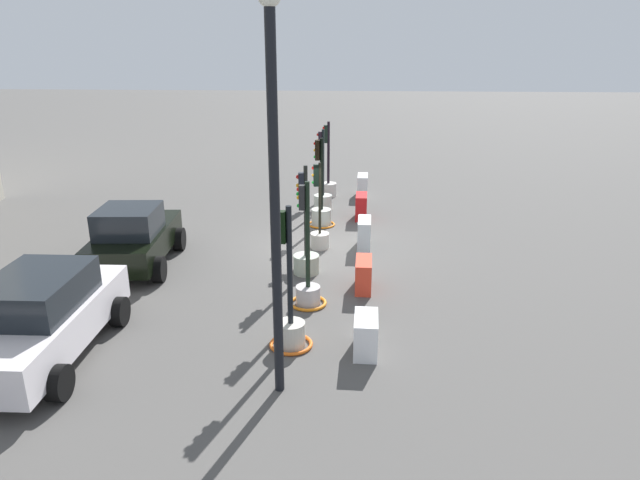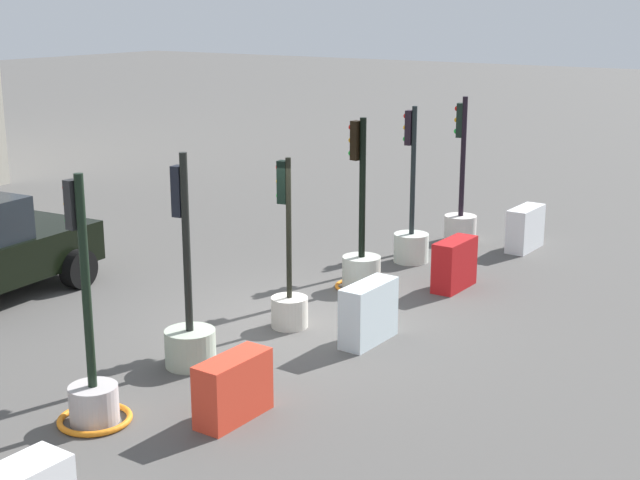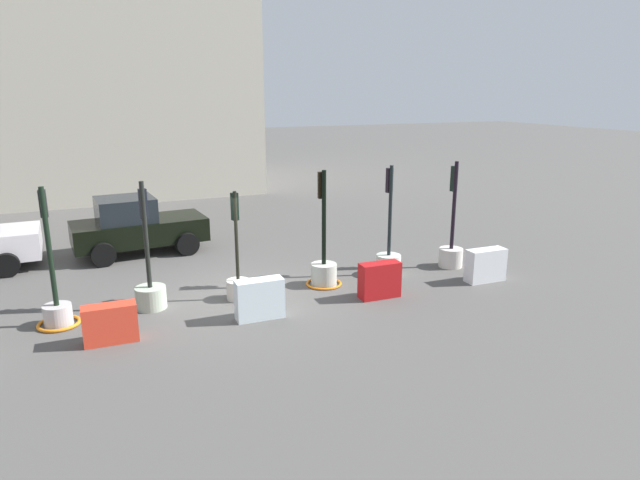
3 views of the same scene
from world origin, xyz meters
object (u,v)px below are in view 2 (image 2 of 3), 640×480
(traffic_light_3, at_px, (289,294))
(construction_barrier_2, at_px, (369,313))
(construction_barrier_4, at_px, (525,228))
(traffic_light_6, at_px, (460,214))
(traffic_light_4, at_px, (361,261))
(traffic_light_2, at_px, (189,329))
(construction_barrier_1, at_px, (233,388))
(traffic_light_1, at_px, (92,385))
(construction_barrier_3, at_px, (454,264))
(traffic_light_5, at_px, (411,235))

(traffic_light_3, bearing_deg, construction_barrier_2, -85.27)
(traffic_light_3, bearing_deg, construction_barrier_4, -12.05)
(traffic_light_6, distance_m, construction_barrier_4, 1.42)
(traffic_light_4, relative_size, construction_barrier_2, 2.80)
(construction_barrier_2, bearing_deg, traffic_light_2, 143.17)
(traffic_light_2, relative_size, construction_barrier_1, 2.83)
(construction_barrier_1, bearing_deg, construction_barrier_2, -0.85)
(traffic_light_1, bearing_deg, construction_barrier_4, -7.62)
(traffic_light_1, bearing_deg, construction_barrier_2, -18.70)
(traffic_light_1, relative_size, traffic_light_3, 1.14)
(traffic_light_2, relative_size, construction_barrier_4, 2.76)
(traffic_light_4, height_order, construction_barrier_3, traffic_light_4)
(traffic_light_4, relative_size, traffic_light_5, 1.00)
(traffic_light_4, distance_m, traffic_light_6, 3.98)
(traffic_light_1, height_order, construction_barrier_2, traffic_light_1)
(traffic_light_5, xyz_separation_m, construction_barrier_4, (2.08, -1.51, -0.09))
(traffic_light_1, xyz_separation_m, traffic_light_3, (4.00, -0.03, 0.04))
(construction_barrier_1, bearing_deg, construction_barrier_3, 0.26)
(traffic_light_6, relative_size, construction_barrier_2, 2.82)
(traffic_light_2, bearing_deg, traffic_light_4, -1.97)
(traffic_light_2, bearing_deg, traffic_light_3, -6.71)
(traffic_light_2, distance_m, traffic_light_3, 2.04)
(traffic_light_1, height_order, traffic_light_6, traffic_light_1)
(traffic_light_5, relative_size, traffic_light_6, 0.99)
(traffic_light_5, xyz_separation_m, construction_barrier_2, (-4.17, -1.52, -0.07))
(construction_barrier_2, bearing_deg, traffic_light_5, 19.97)
(traffic_light_3, height_order, construction_barrier_4, traffic_light_3)
(construction_barrier_2, bearing_deg, traffic_light_6, 12.91)
(construction_barrier_1, height_order, construction_barrier_4, construction_barrier_4)
(construction_barrier_4, bearing_deg, construction_barrier_2, -179.95)
(traffic_light_6, bearing_deg, construction_barrier_1, -171.61)
(traffic_light_2, xyz_separation_m, construction_barrier_4, (8.38, -1.60, -0.09))
(traffic_light_1, bearing_deg, construction_barrier_3, -10.38)
(construction_barrier_1, distance_m, construction_barrier_3, 6.19)
(traffic_light_6, bearing_deg, traffic_light_5, 177.15)
(construction_barrier_2, relative_size, construction_barrier_4, 1.00)
(traffic_light_2, height_order, traffic_light_4, traffic_light_4)
(traffic_light_1, relative_size, traffic_light_5, 1.01)
(construction_barrier_3, distance_m, construction_barrier_4, 3.17)
(traffic_light_3, xyz_separation_m, construction_barrier_4, (6.36, -1.36, -0.08))
(traffic_light_6, relative_size, construction_barrier_3, 2.98)
(traffic_light_2, bearing_deg, construction_barrier_4, -10.78)
(traffic_light_1, relative_size, traffic_light_6, 1.00)
(construction_barrier_1, bearing_deg, traffic_light_6, 8.39)
(construction_barrier_3, bearing_deg, construction_barrier_1, -179.74)
(traffic_light_3, bearing_deg, traffic_light_4, 2.21)
(traffic_light_3, height_order, construction_barrier_3, traffic_light_3)
(construction_barrier_2, xyz_separation_m, construction_barrier_4, (6.25, 0.01, -0.02))
(construction_barrier_3, xyz_separation_m, construction_barrier_4, (3.17, -0.07, -0.00))
(construction_barrier_4, bearing_deg, traffic_light_5, 143.98)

